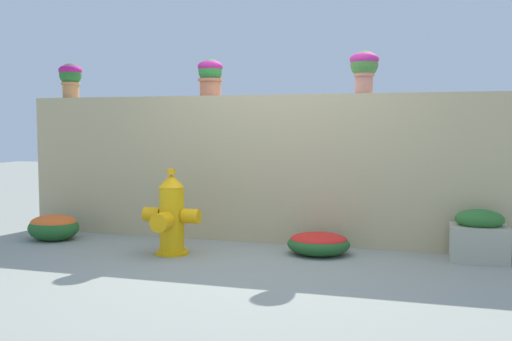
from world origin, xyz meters
The scene contains 9 objects.
ground_plane centered at (0.00, 0.00, 0.00)m, with size 24.00×24.00×0.00m, color gray.
stone_wall centered at (0.00, 1.25, 0.77)m, with size 5.87×0.40×1.55m, color tan.
potted_plant_0 centered at (-2.61, 1.26, 1.81)m, with size 0.27×0.27×0.41m.
potted_plant_1 centered at (-0.84, 1.23, 1.79)m, with size 0.27×0.27×0.41m.
potted_plant_2 centered at (0.82, 1.22, 1.83)m, with size 0.29×0.29×0.43m.
fire_hydrant centered at (-0.88, 0.28, 0.37)m, with size 0.56×0.46×0.82m.
flower_bush_left centered at (0.47, 0.68, 0.11)m, with size 0.60×0.54×0.22m.
flower_bush_right centered at (-2.41, 0.58, 0.15)m, with size 0.55×0.50×0.28m.
planter_box centered at (1.92, 0.81, 0.23)m, with size 0.51×0.36×0.48m.
Camera 1 is at (1.47, -4.78, 1.24)m, focal length 41.03 mm.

